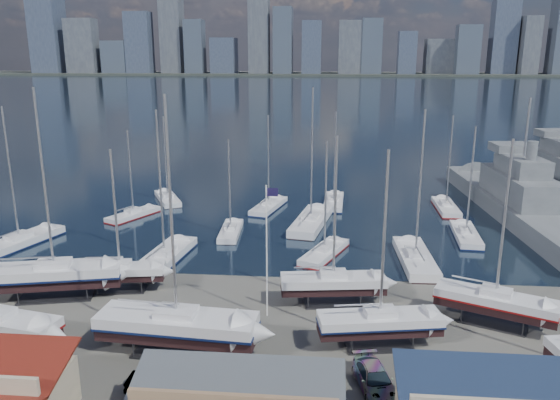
# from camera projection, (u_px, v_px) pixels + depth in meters

# --- Properties ---
(ground) EXTENTS (1400.00, 1400.00, 0.00)m
(ground) POSITION_uv_depth(u_px,v_px,m) (266.00, 323.00, 46.43)
(ground) COLOR #605E59
(ground) RESTS_ON ground
(water) EXTENTS (1400.00, 600.00, 0.40)m
(water) POSITION_uv_depth(u_px,v_px,m) (322.00, 91.00, 344.74)
(water) COLOR #182638
(water) RESTS_ON ground
(far_shore) EXTENTS (1400.00, 80.00, 2.20)m
(far_shore) POSITION_uv_depth(u_px,v_px,m) (325.00, 74.00, 594.58)
(far_shore) COLOR #2D332D
(far_shore) RESTS_ON ground
(skyline) EXTENTS (639.14, 43.80, 107.69)m
(skyline) POSITION_uv_depth(u_px,v_px,m) (319.00, 38.00, 579.43)
(skyline) COLOR #475166
(skyline) RESTS_ON far_shore
(sailboat_cradle_0) EXTENTS (12.67, 6.14, 19.46)m
(sailboat_cradle_0) POSITION_uv_depth(u_px,v_px,m) (55.00, 275.00, 50.90)
(sailboat_cradle_0) COLOR #2D2D33
(sailboat_cradle_0) RESTS_ON ground
(sailboat_cradle_2) EXTENTS (8.64, 3.58, 13.86)m
(sailboat_cradle_2) POSITION_uv_depth(u_px,v_px,m) (120.00, 271.00, 52.40)
(sailboat_cradle_2) COLOR #2D2D33
(sailboat_cradle_2) RESTS_ON ground
(sailboat_cradle_3) EXTENTS (12.51, 4.38, 19.56)m
(sailboat_cradle_3) POSITION_uv_depth(u_px,v_px,m) (177.00, 326.00, 41.34)
(sailboat_cradle_3) COLOR #2D2D33
(sailboat_cradle_3) RESTS_ON ground
(sailboat_cradle_4) EXTENTS (9.74, 3.89, 15.51)m
(sailboat_cradle_4) POSITION_uv_depth(u_px,v_px,m) (333.00, 283.00, 49.55)
(sailboat_cradle_4) COLOR #2D2D33
(sailboat_cradle_4) RESTS_ON ground
(sailboat_cradle_5) EXTENTS (9.96, 4.37, 15.61)m
(sailboat_cradle_5) POSITION_uv_depth(u_px,v_px,m) (380.00, 322.00, 42.26)
(sailboat_cradle_5) COLOR #2D2D33
(sailboat_cradle_5) RESTS_ON ground
(sailboat_cradle_6) EXTENTS (10.04, 6.58, 15.84)m
(sailboat_cradle_6) POSITION_uv_depth(u_px,v_px,m) (495.00, 302.00, 45.74)
(sailboat_cradle_6) COLOR #2D2D33
(sailboat_cradle_6) RESTS_ON ground
(sailboat_moored_0) EXTENTS (6.69, 12.02, 17.33)m
(sailboat_moored_0) POSITION_uv_depth(u_px,v_px,m) (20.00, 244.00, 65.06)
(sailboat_moored_0) COLOR black
(sailboat_moored_0) RESTS_ON water
(sailboat_moored_1) EXTENTS (6.03, 8.71, 12.80)m
(sailboat_moored_1) POSITION_uv_depth(u_px,v_px,m) (134.00, 215.00, 76.47)
(sailboat_moored_1) COLOR black
(sailboat_moored_1) RESTS_ON water
(sailboat_moored_2) EXTENTS (6.44, 9.32, 13.83)m
(sailboat_moored_2) POSITION_uv_depth(u_px,v_px,m) (168.00, 199.00, 84.77)
(sailboat_moored_2) COLOR black
(sailboat_moored_2) RESTS_ON water
(sailboat_moored_3) EXTENTS (4.75, 12.00, 17.45)m
(sailboat_moored_3) POSITION_uv_depth(u_px,v_px,m) (165.00, 259.00, 60.14)
(sailboat_moored_3) COLOR black
(sailboat_moored_3) RESTS_ON water
(sailboat_moored_4) EXTENTS (2.77, 8.51, 12.69)m
(sailboat_moored_4) POSITION_uv_depth(u_px,v_px,m) (231.00, 232.00, 69.26)
(sailboat_moored_4) COLOR black
(sailboat_moored_4) RESTS_ON water
(sailboat_moored_5) EXTENTS (4.97, 10.06, 14.49)m
(sailboat_moored_5) POSITION_uv_depth(u_px,v_px,m) (269.00, 207.00, 80.48)
(sailboat_moored_5) COLOR black
(sailboat_moored_5) RESTS_ON water
(sailboat_moored_6) EXTENTS (5.91, 9.49, 13.76)m
(sailboat_moored_6) POSITION_uv_depth(u_px,v_px,m) (324.00, 254.00, 61.80)
(sailboat_moored_6) COLOR black
(sailboat_moored_6) RESTS_ON water
(sailboat_moored_7) EXTENTS (5.72, 13.03, 19.03)m
(sailboat_moored_7) POSITION_uv_depth(u_px,v_px,m) (311.00, 223.00, 72.75)
(sailboat_moored_7) COLOR black
(sailboat_moored_7) RESTS_ON water
(sailboat_moored_8) EXTENTS (3.24, 10.00, 14.77)m
(sailboat_moored_8) POSITION_uv_depth(u_px,v_px,m) (334.00, 203.00, 82.77)
(sailboat_moored_8) COLOR black
(sailboat_moored_8) RESTS_ON water
(sailboat_moored_9) EXTENTS (3.68, 11.72, 17.53)m
(sailboat_moored_9) POSITION_uv_depth(u_px,v_px,m) (415.00, 260.00, 59.76)
(sailboat_moored_9) COLOR black
(sailboat_moored_9) RESTS_ON water
(sailboat_moored_10) EXTENTS (3.44, 9.96, 14.63)m
(sailboat_moored_10) POSITION_uv_depth(u_px,v_px,m) (466.00, 236.00, 67.73)
(sailboat_moored_10) COLOR black
(sailboat_moored_10) RESTS_ON water
(sailboat_moored_11) EXTENTS (2.79, 9.73, 14.51)m
(sailboat_moored_11) POSITION_uv_depth(u_px,v_px,m) (446.00, 208.00, 79.99)
(sailboat_moored_11) COLOR black
(sailboat_moored_11) RESTS_ON water
(naval_ship_east) EXTENTS (10.52, 46.41, 18.14)m
(naval_ship_east) POSITION_uv_depth(u_px,v_px,m) (518.00, 205.00, 76.79)
(naval_ship_east) COLOR slate
(naval_ship_east) RESTS_ON water
(naval_ship_west) EXTENTS (10.18, 41.52, 17.70)m
(naval_ship_west) POSITION_uv_depth(u_px,v_px,m) (558.00, 177.00, 93.74)
(naval_ship_west) COLOR slate
(naval_ship_west) RESTS_ON water
(car_a) EXTENTS (1.70, 4.22, 1.44)m
(car_a) POSITION_uv_depth(u_px,v_px,m) (164.00, 383.00, 36.75)
(car_a) COLOR gray
(car_a) RESTS_ON ground
(car_b) EXTENTS (4.76, 1.75, 1.56)m
(car_b) POSITION_uv_depth(u_px,v_px,m) (162.00, 384.00, 36.58)
(car_b) COLOR gray
(car_b) RESTS_ON ground
(car_c) EXTENTS (3.28, 5.36, 1.39)m
(car_c) POSITION_uv_depth(u_px,v_px,m) (198.00, 388.00, 36.29)
(car_c) COLOR gray
(car_c) RESTS_ON ground
(car_d) EXTENTS (3.39, 5.78, 1.57)m
(car_d) POSITION_uv_depth(u_px,v_px,m) (375.00, 379.00, 37.08)
(car_d) COLOR gray
(car_d) RESTS_ON ground
(flagpole) EXTENTS (1.04, 0.12, 11.77)m
(flagpole) POSITION_uv_depth(u_px,v_px,m) (268.00, 243.00, 46.01)
(flagpole) COLOR white
(flagpole) RESTS_ON ground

